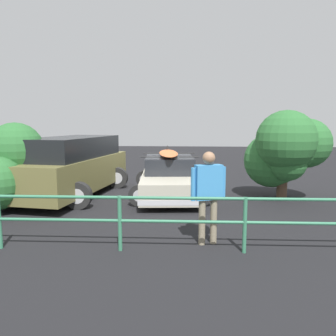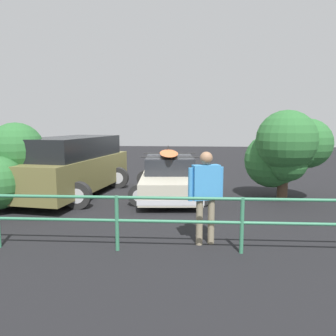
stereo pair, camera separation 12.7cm
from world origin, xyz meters
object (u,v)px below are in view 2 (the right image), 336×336
object	(u,v)px
bush_near_left	(286,151)
suv_car	(74,166)
sedan_car	(170,177)
person_bystander	(206,189)

from	to	relation	value
bush_near_left	suv_car	bearing A→B (deg)	-1.64
sedan_car	suv_car	size ratio (longest dim) A/B	0.86
sedan_car	bush_near_left	xyz separation A→B (m)	(-3.40, 0.47, 0.88)
sedan_car	suv_car	world-z (taller)	suv_car
sedan_car	person_bystander	world-z (taller)	person_bystander
sedan_car	suv_car	bearing A→B (deg)	5.50
sedan_car	suv_car	xyz separation A→B (m)	(2.98, 0.29, 0.36)
suv_car	bush_near_left	size ratio (longest dim) A/B	1.99
sedan_car	person_bystander	bearing A→B (deg)	103.56
sedan_car	suv_car	distance (m)	3.02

